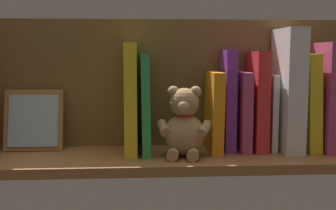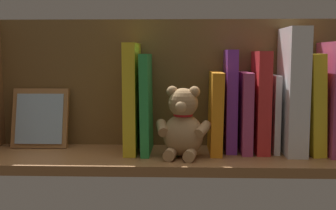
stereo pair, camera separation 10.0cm
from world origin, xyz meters
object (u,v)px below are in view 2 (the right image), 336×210
Objects in this scene: dictionary_thick_white at (293,91)px; picture_frame_leaning at (40,118)px; book_0 at (329,98)px; teddy_bear at (183,126)px.

dictionary_thick_white is 62.31cm from picture_frame_leaning.
dictionary_thick_white is (8.39, -0.11, 1.67)cm from book_0.
book_0 is 1.76× the size of picture_frame_leaning.
book_0 is at bearing 179.28° from dictionary_thick_white.
picture_frame_leaning is (36.00, -9.13, 0.15)cm from teddy_bear.
teddy_bear is (25.72, 4.90, -7.60)cm from dictionary_thick_white.
dictionary_thick_white reaches higher than picture_frame_leaning.
book_0 is 34.96cm from teddy_bear.
dictionary_thick_white is at bearing -0.72° from book_0.
teddy_bear is (34.11, 4.80, -5.93)cm from book_0.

